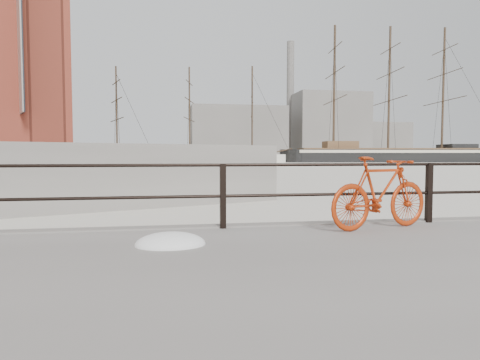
{
  "coord_description": "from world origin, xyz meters",
  "views": [
    {
      "loc": [
        -4.36,
        -6.67,
        1.48
      ],
      "look_at": [
        -2.95,
        1.5,
        1.0
      ],
      "focal_mm": 32.0,
      "sensor_mm": 36.0,
      "label": 1
    }
  ],
  "objects_px": {
    "schooner_mid": "(221,162)",
    "barque_black": "(388,162)",
    "bicycle": "(380,193)",
    "schooner_left": "(86,164)"
  },
  "relations": [
    {
      "from": "schooner_mid",
      "to": "barque_black",
      "type": "bearing_deg",
      "value": 8.68
    },
    {
      "from": "bicycle",
      "to": "schooner_mid",
      "type": "height_order",
      "value": "schooner_mid"
    },
    {
      "from": "schooner_mid",
      "to": "schooner_left",
      "type": "relative_size",
      "value": 1.21
    },
    {
      "from": "barque_black",
      "to": "bicycle",
      "type": "bearing_deg",
      "value": -112.93
    },
    {
      "from": "bicycle",
      "to": "schooner_mid",
      "type": "xyz_separation_m",
      "value": [
        8.22,
        83.86,
        -0.91
      ]
    },
    {
      "from": "schooner_mid",
      "to": "schooner_left",
      "type": "height_order",
      "value": "schooner_mid"
    },
    {
      "from": "barque_black",
      "to": "schooner_left",
      "type": "bearing_deg",
      "value": -166.57
    },
    {
      "from": "bicycle",
      "to": "barque_black",
      "type": "bearing_deg",
      "value": 45.62
    },
    {
      "from": "barque_black",
      "to": "schooner_left",
      "type": "distance_m",
      "value": 62.45
    },
    {
      "from": "bicycle",
      "to": "schooner_left",
      "type": "relative_size",
      "value": 0.08
    }
  ]
}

